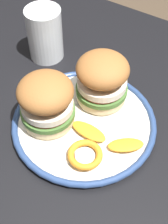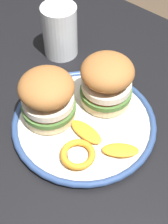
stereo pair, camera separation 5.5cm
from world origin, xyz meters
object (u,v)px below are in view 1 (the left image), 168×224
Objects in this scene: dining_table at (48,150)px; sandwich_half_left at (46,101)px; dinner_plate at (84,122)px; sandwich_half_right at (102,79)px; drinking_glass at (45,37)px.

sandwich_half_left reaches higher than dining_table.
dinner_plate is 0.09m from sandwich_half_right.
drinking_glass is (0.18, -0.13, 0.04)m from dinner_plate.
sandwich_half_left is at bearing 32.49° from dinner_plate.
drinking_glass is (0.11, -0.16, 0.15)m from dining_table.
dining_table is 0.14m from dinner_plate.
sandwich_half_left and drinking_glass have the same top height.
dinner_plate is 2.10× the size of sandwich_half_right.
sandwich_half_right is at bearing -117.62° from sandwich_half_left.
dining_table is at bearing 55.42° from sandwich_half_right.
sandwich_half_left is (-0.02, 0.00, 0.17)m from dining_table.
dinner_plate is at bearing -154.53° from dining_table.
dining_table is at bearing -4.93° from sandwich_half_left.
dinner_plate is 2.31× the size of drinking_glass.
dinner_plate is 2.05× the size of sandwich_half_left.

